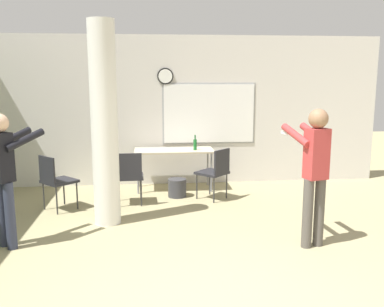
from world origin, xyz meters
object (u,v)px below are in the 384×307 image
person_playing_side (314,167)px  person_watching_back (5,170)px  folding_table (174,153)px  chair_table_right (215,170)px  chair_near_pillar (55,178)px  bottle_on_table (195,144)px  chair_table_left (129,174)px

person_playing_side → person_watching_back: bearing=175.0°
folding_table → chair_table_right: size_ratio=1.64×
chair_near_pillar → chair_table_right: 2.56m
bottle_on_table → folding_table: bearing=168.6°
chair_table_left → person_playing_side: (2.29, -1.92, 0.48)m
bottle_on_table → chair_near_pillar: bearing=-156.2°
bottle_on_table → person_playing_side: bearing=-67.2°
chair_table_right → person_watching_back: (-2.80, -1.76, 0.45)m
bottle_on_table → chair_table_left: 1.44m
chair_table_right → bottle_on_table: bearing=112.9°
bottle_on_table → person_playing_side: person_playing_side is taller
bottle_on_table → chair_table_left: bearing=-144.6°
chair_near_pillar → person_watching_back: 1.50m
folding_table → chair_table_left: size_ratio=1.64×
chair_near_pillar → person_playing_side: size_ratio=0.52×
chair_near_pillar → person_playing_side: person_playing_side is taller
chair_near_pillar → chair_table_right: same height
bottle_on_table → chair_table_right: size_ratio=0.31×
folding_table → chair_near_pillar: (-1.89, -1.07, -0.17)m
folding_table → chair_table_left: 1.19m
folding_table → bottle_on_table: 0.42m
folding_table → chair_table_right: bearing=-48.0°
chair_table_right → person_playing_side: (0.87, -2.08, 0.48)m
chair_near_pillar → person_playing_side: 3.85m
chair_table_left → person_watching_back: 2.16m
folding_table → person_playing_side: bearing=-61.5°
folding_table → person_playing_side: person_playing_side is taller
person_playing_side → person_watching_back: 3.69m
chair_table_right → person_watching_back: 3.34m
chair_table_left → chair_table_right: (1.42, 0.17, 0.00)m
folding_table → person_playing_side: 3.21m
chair_table_right → person_watching_back: bearing=-147.9°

